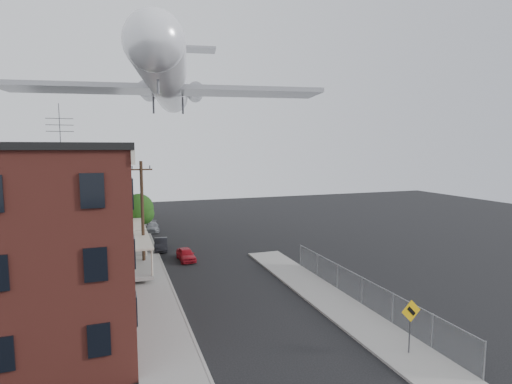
# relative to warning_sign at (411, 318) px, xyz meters

# --- Properties ---
(ground) EXTENTS (120.00, 120.00, 0.00)m
(ground) POSITION_rel_warning_sign_xyz_m (-5.60, 1.03, -1.88)
(ground) COLOR black
(ground) RESTS_ON ground
(sidewalk_left) EXTENTS (3.00, 62.00, 0.12)m
(sidewalk_left) POSITION_rel_warning_sign_xyz_m (-11.10, 25.03, -1.82)
(sidewalk_left) COLOR gray
(sidewalk_left) RESTS_ON ground
(sidewalk_right) EXTENTS (3.00, 26.00, 0.12)m
(sidewalk_right) POSITION_rel_warning_sign_xyz_m (-0.10, 7.03, -1.82)
(sidewalk_right) COLOR gray
(sidewalk_right) RESTS_ON ground
(curb_left) EXTENTS (0.15, 62.00, 0.14)m
(curb_left) POSITION_rel_warning_sign_xyz_m (-9.65, 25.03, -1.81)
(curb_left) COLOR gray
(curb_left) RESTS_ON ground
(curb_right) EXTENTS (0.15, 26.00, 0.14)m
(curb_right) POSITION_rel_warning_sign_xyz_m (-1.55, 7.03, -1.81)
(curb_right) COLOR gray
(curb_right) RESTS_ON ground
(corner_building) EXTENTS (10.31, 12.30, 12.15)m
(corner_building) POSITION_rel_warning_sign_xyz_m (-17.60, 8.03, 3.28)
(corner_building) COLOR #331310
(corner_building) RESTS_ON ground
(row_house_a) EXTENTS (11.98, 7.00, 10.30)m
(row_house_a) POSITION_rel_warning_sign_xyz_m (-17.56, 17.53, 3.25)
(row_house_a) COLOR slate
(row_house_a) RESTS_ON ground
(row_house_b) EXTENTS (11.98, 7.00, 10.30)m
(row_house_b) POSITION_rel_warning_sign_xyz_m (-17.56, 24.53, 3.25)
(row_house_b) COLOR #706759
(row_house_b) RESTS_ON ground
(row_house_c) EXTENTS (11.98, 7.00, 10.30)m
(row_house_c) POSITION_rel_warning_sign_xyz_m (-17.56, 31.53, 3.25)
(row_house_c) COLOR slate
(row_house_c) RESTS_ON ground
(row_house_d) EXTENTS (11.98, 7.00, 10.30)m
(row_house_d) POSITION_rel_warning_sign_xyz_m (-17.56, 38.53, 3.25)
(row_house_d) COLOR #706759
(row_house_d) RESTS_ON ground
(row_house_e) EXTENTS (11.98, 7.00, 10.30)m
(row_house_e) POSITION_rel_warning_sign_xyz_m (-17.56, 45.53, 3.25)
(row_house_e) COLOR slate
(row_house_e) RESTS_ON ground
(chainlink_fence) EXTENTS (0.06, 18.06, 1.90)m
(chainlink_fence) POSITION_rel_warning_sign_xyz_m (1.40, 6.03, -0.89)
(chainlink_fence) COLOR gray
(chainlink_fence) RESTS_ON ground
(warning_sign) EXTENTS (1.10, 0.11, 2.80)m
(warning_sign) POSITION_rel_warning_sign_xyz_m (0.00, 0.00, 0.00)
(warning_sign) COLOR #515156
(warning_sign) RESTS_ON ground
(utility_pole) EXTENTS (1.80, 0.26, 9.00)m
(utility_pole) POSITION_rel_warning_sign_xyz_m (-11.20, 19.03, 2.79)
(utility_pole) COLOR black
(utility_pole) RESTS_ON ground
(street_tree) EXTENTS (3.22, 3.20, 5.20)m
(street_tree) POSITION_rel_warning_sign_xyz_m (-10.87, 28.95, 1.57)
(street_tree) COLOR black
(street_tree) RESTS_ON ground
(car_near) EXTENTS (1.50, 3.38, 1.13)m
(car_near) POSITION_rel_warning_sign_xyz_m (-7.49, 20.10, -1.32)
(car_near) COLOR #AC1622
(car_near) RESTS_ON ground
(car_mid) EXTENTS (1.61, 3.66, 1.17)m
(car_mid) POSITION_rel_warning_sign_xyz_m (-9.20, 24.60, -1.30)
(car_mid) COLOR black
(car_mid) RESTS_ON ground
(car_far) EXTENTS (1.72, 3.82, 1.09)m
(car_far) POSITION_rel_warning_sign_xyz_m (-9.20, 34.12, -1.34)
(car_far) COLOR gray
(car_far) RESTS_ON ground
(airplane) EXTENTS (27.72, 31.67, 9.10)m
(airplane) POSITION_rel_warning_sign_xyz_m (-8.29, 23.78, 14.42)
(airplane) COLOR white
(airplane) RESTS_ON ground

